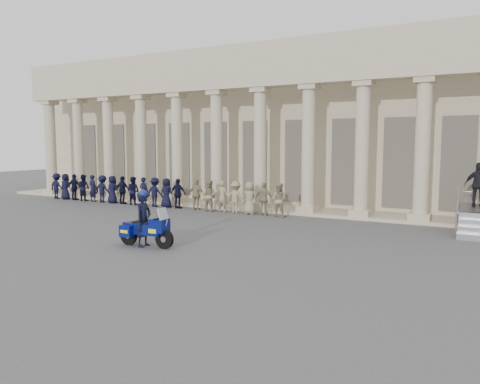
% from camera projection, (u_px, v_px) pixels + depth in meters
% --- Properties ---
extents(ground, '(90.00, 90.00, 0.00)m').
position_uv_depth(ground, '(193.00, 242.00, 16.59)').
color(ground, '#4B4B4E').
rests_on(ground, ground).
extents(building, '(40.00, 12.50, 9.00)m').
position_uv_depth(building, '(327.00, 127.00, 28.99)').
color(building, '#BBAC8C').
rests_on(building, ground).
extents(officer_rank, '(16.27, 0.61, 1.62)m').
position_uv_depth(officer_rank, '(150.00, 192.00, 26.02)').
color(officer_rank, black).
rests_on(officer_rank, ground).
extents(motorcycle, '(2.14, 0.88, 1.37)m').
position_uv_depth(motorcycle, '(147.00, 229.00, 15.78)').
color(motorcycle, black).
rests_on(motorcycle, ground).
extents(rider, '(0.48, 0.70, 1.94)m').
position_uv_depth(rider, '(143.00, 218.00, 15.79)').
color(rider, black).
rests_on(rider, ground).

